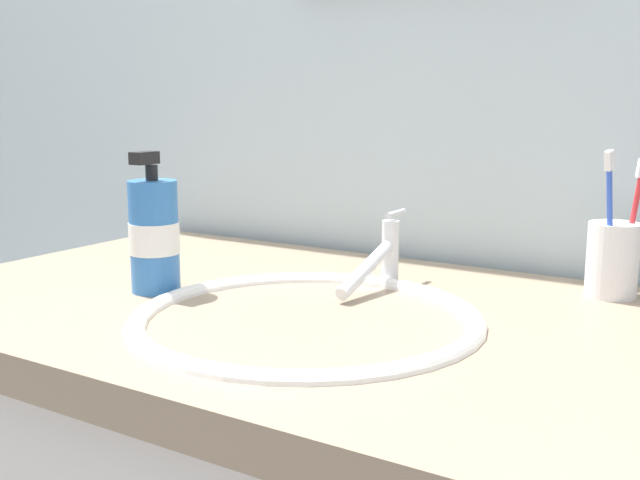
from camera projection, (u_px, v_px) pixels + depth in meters
The scene contains 7 objects.
tiled_wall_back at pixel (438, 15), 1.16m from camera, with size 2.29×0.04×2.40m, color silver.
sink_basin at pixel (306, 356), 0.88m from camera, with size 0.41×0.41×0.12m.
faucet at pixel (380, 258), 1.01m from camera, with size 0.02×0.18×0.10m.
toothbrush_cup at pixel (612, 260), 0.97m from camera, with size 0.06×0.06×0.10m, color white.
toothbrush_red at pixel (633, 217), 0.95m from camera, with size 0.03×0.02×0.17m.
toothbrush_blue at pixel (610, 215), 0.94m from camera, with size 0.02×0.04×0.19m.
soap_dispenser at pixel (154, 235), 0.99m from camera, with size 0.07×0.07×0.19m.
Camera 1 is at (0.48, -0.76, 1.07)m, focal length 42.23 mm.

